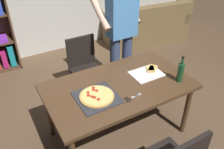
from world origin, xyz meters
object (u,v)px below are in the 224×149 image
pepperoni_pizza_on_tray (97,97)px  person_serving_pizza (121,32)px  couch (146,28)px  dining_table (119,90)px  kitchen_scissors (131,98)px  wine_bottle (180,72)px  chair_far_side (84,64)px

pepperoni_pizza_on_tray → person_serving_pizza: bearing=46.1°
couch → person_serving_pizza: size_ratio=1.02×
dining_table → kitchen_scissors: kitchen_scissors is taller
pepperoni_pizza_on_tray → kitchen_scissors: (0.30, -0.18, -0.01)m
dining_table → wine_bottle: (0.63, -0.27, 0.19)m
pepperoni_pizza_on_tray → wine_bottle: 0.96m
chair_far_side → couch: bearing=28.6°
person_serving_pizza → pepperoni_pizza_on_tray: size_ratio=4.19×
chair_far_side → pepperoni_pizza_on_tray: (-0.31, -1.03, 0.25)m
kitchen_scissors → chair_far_side: bearing=89.3°
dining_table → person_serving_pizza: (0.47, 0.73, 0.32)m
couch → kitchen_scissors: size_ratio=9.15×
wine_bottle → chair_far_side: bearing=117.2°
person_serving_pizza → wine_bottle: 1.03m
dining_table → couch: (1.89, 1.99, -0.37)m
chair_far_side → person_serving_pizza: 0.71m
chair_far_side → wine_bottle: size_ratio=2.85×
couch → pepperoni_pizza_on_tray: 3.06m
dining_table → couch: bearing=46.4°
person_serving_pizza → wine_bottle: bearing=-81.1°
wine_bottle → pepperoni_pizza_on_tray: bearing=168.5°
dining_table → couch: couch is taller
couch → person_serving_pizza: 2.02m
couch → pepperoni_pizza_on_tray: bearing=-136.8°
chair_far_side → person_serving_pizza: size_ratio=0.51×
couch → kitchen_scissors: 2.99m
dining_table → pepperoni_pizza_on_tray: (-0.31, -0.08, 0.09)m
dining_table → wine_bottle: wine_bottle is taller
dining_table → wine_bottle: size_ratio=5.10×
wine_bottle → kitchen_scissors: wine_bottle is taller
chair_far_side → couch: 2.17m
dining_table → pepperoni_pizza_on_tray: bearing=-165.6°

